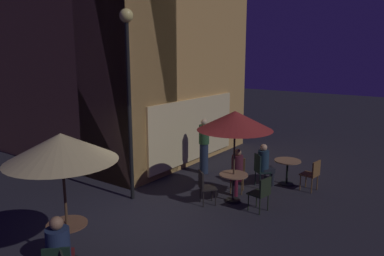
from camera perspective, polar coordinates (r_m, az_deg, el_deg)
ground_plane at (r=8.73m, az=-9.60°, el=-14.50°), size 60.00×60.00×0.00m
cafe_building at (r=13.21m, az=-10.94°, el=15.73°), size 6.68×7.41×9.62m
street_lamp_near_corner at (r=9.34m, az=-9.89°, el=8.83°), size 0.34×0.34×4.86m
cafe_table_0 at (r=9.65m, az=6.47°, el=-8.27°), size 0.74×0.74×0.75m
cafe_table_1 at (r=7.32m, az=-18.75°, el=-15.38°), size 0.73×0.73×0.79m
cafe_table_2 at (r=11.16m, az=14.60°, el=-5.80°), size 0.77×0.77×0.73m
patio_umbrella_0 at (r=9.23m, az=6.70°, el=1.09°), size 1.92×1.92×2.40m
patio_umbrella_1 at (r=6.76m, az=-19.65°, el=-2.93°), size 1.95×1.95×2.46m
cafe_chair_0 at (r=9.16m, az=10.79°, el=-9.65°), size 0.49×0.49×0.88m
cafe_chair_1 at (r=10.36m, az=7.12°, el=-6.80°), size 0.49×0.49×0.94m
cafe_chair_2 at (r=9.43m, az=1.96°, el=-8.81°), size 0.57×0.57×0.89m
cafe_chair_4 at (r=10.75m, az=10.53°, el=-6.11°), size 0.54×0.54×0.98m
cafe_chair_5 at (r=10.82m, az=18.22°, el=-6.60°), size 0.48×0.48×0.89m
patron_seated_0 at (r=10.18m, az=7.02°, el=-6.30°), size 0.51×0.42×1.25m
patron_seated_1 at (r=6.61m, az=-19.97°, el=-17.04°), size 0.55×0.55×1.28m
patron_seated_2 at (r=10.77m, az=11.26°, el=-5.35°), size 0.51×0.49×1.27m
patron_standing_3 at (r=11.69m, az=1.88°, el=-2.81°), size 0.33×0.33×1.78m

